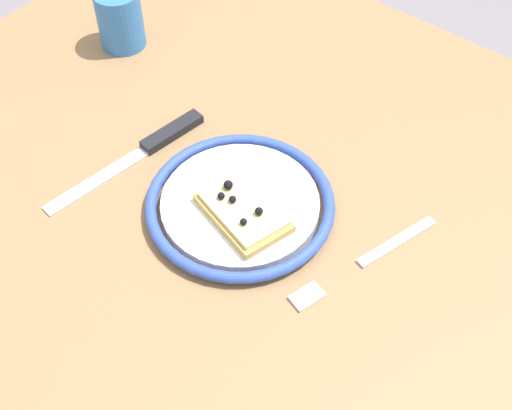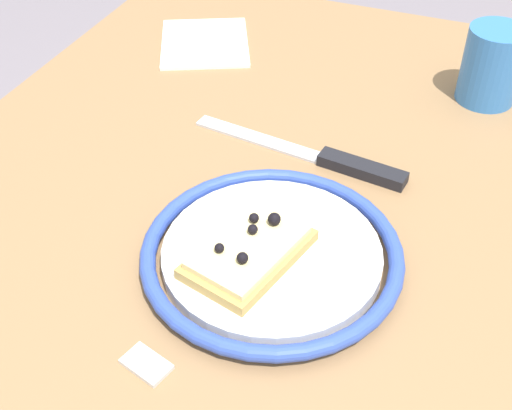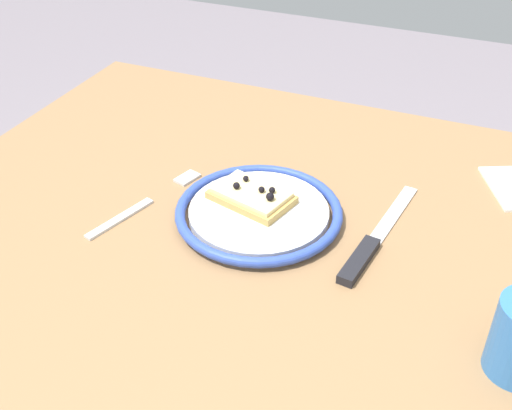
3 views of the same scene
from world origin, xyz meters
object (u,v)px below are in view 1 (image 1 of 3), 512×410
(fork, at_px, (364,261))
(knife, at_px, (155,143))
(dining_table, at_px, (246,230))
(pizza_slice_near, at_px, (243,211))
(plate, at_px, (240,204))
(cup, at_px, (120,19))

(fork, bearing_deg, knife, 3.04)
(dining_table, xyz_separation_m, pizza_slice_near, (-0.04, 0.05, 0.12))
(plate, relative_size, cup, 2.59)
(dining_table, distance_m, plate, 0.12)
(cup, bearing_deg, knife, 146.31)
(plate, distance_m, fork, 0.16)
(dining_table, height_order, cup, cup)
(dining_table, height_order, pizza_slice_near, pizza_slice_near)
(fork, bearing_deg, dining_table, -3.55)
(knife, distance_m, cup, 0.22)
(knife, height_order, fork, knife)
(fork, bearing_deg, cup, -12.13)
(plate, relative_size, fork, 1.13)
(pizza_slice_near, distance_m, knife, 0.17)
(pizza_slice_near, bearing_deg, cup, -22.89)
(pizza_slice_near, height_order, fork, pizza_slice_near)
(knife, bearing_deg, cup, -33.69)
(plate, bearing_deg, knife, -4.57)
(plate, height_order, knife, plate)
(plate, xyz_separation_m, fork, (-0.16, -0.03, -0.01))
(dining_table, relative_size, cup, 11.61)
(dining_table, xyz_separation_m, plate, (-0.03, 0.04, 0.11))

